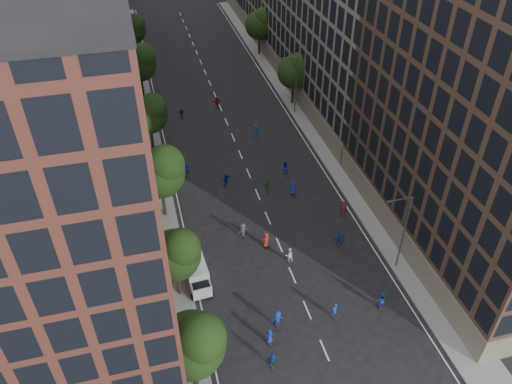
% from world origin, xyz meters
% --- Properties ---
extents(ground, '(240.00, 240.00, 0.00)m').
position_xyz_m(ground, '(0.00, 40.00, 0.00)').
color(ground, black).
rests_on(ground, ground).
extents(sidewalk_left, '(4.00, 105.00, 0.15)m').
position_xyz_m(sidewalk_left, '(-12.00, 47.50, 0.07)').
color(sidewalk_left, slate).
rests_on(sidewalk_left, ground).
extents(sidewalk_right, '(4.00, 105.00, 0.15)m').
position_xyz_m(sidewalk_right, '(12.00, 47.50, 0.07)').
color(sidewalk_right, slate).
rests_on(sidewalk_right, ground).
extents(bldg_left_a, '(14.00, 22.00, 30.00)m').
position_xyz_m(bldg_left_a, '(-19.00, 11.00, 15.00)').
color(bldg_left_a, '#52281F').
rests_on(bldg_left_a, ground).
extents(bldg_left_b, '(14.00, 26.00, 34.00)m').
position_xyz_m(bldg_left_b, '(-19.00, 35.00, 17.00)').
color(bldg_left_b, '#837255').
rests_on(bldg_left_b, ground).
extents(bldg_left_c, '(14.00, 20.00, 28.00)m').
position_xyz_m(bldg_left_c, '(-19.00, 58.00, 14.00)').
color(bldg_left_c, '#52281F').
rests_on(bldg_left_c, ground).
extents(bldg_right_a, '(14.00, 30.00, 36.00)m').
position_xyz_m(bldg_right_a, '(19.00, 15.00, 18.00)').
color(bldg_right_a, '#422E23').
rests_on(bldg_right_a, ground).
extents(bldg_right_b, '(14.00, 28.00, 33.00)m').
position_xyz_m(bldg_right_b, '(19.00, 44.00, 16.50)').
color(bldg_right_b, '#6D645A').
rests_on(bldg_right_b, ground).
extents(tree_left_0, '(5.20, 5.20, 8.83)m').
position_xyz_m(tree_left_0, '(-11.01, 3.85, 5.96)').
color(tree_left_0, black).
rests_on(tree_left_0, ground).
extents(tree_left_1, '(4.80, 4.80, 8.21)m').
position_xyz_m(tree_left_1, '(-11.02, 13.86, 5.55)').
color(tree_left_1, black).
rests_on(tree_left_1, ground).
extents(tree_left_2, '(5.60, 5.60, 9.45)m').
position_xyz_m(tree_left_2, '(-10.99, 25.83, 6.36)').
color(tree_left_2, black).
rests_on(tree_left_2, ground).
extents(tree_left_3, '(5.00, 5.00, 8.58)m').
position_xyz_m(tree_left_3, '(-11.02, 39.85, 5.82)').
color(tree_left_3, black).
rests_on(tree_left_3, ground).
extents(tree_left_4, '(5.40, 5.40, 9.08)m').
position_xyz_m(tree_left_4, '(-11.00, 55.84, 6.10)').
color(tree_left_4, black).
rests_on(tree_left_4, ground).
extents(tree_left_5, '(4.80, 4.80, 8.33)m').
position_xyz_m(tree_left_5, '(-11.02, 71.86, 5.68)').
color(tree_left_5, black).
rests_on(tree_left_5, ground).
extents(tree_right_a, '(5.00, 5.00, 8.39)m').
position_xyz_m(tree_right_a, '(11.38, 47.85, 5.63)').
color(tree_right_a, black).
rests_on(tree_right_a, ground).
extents(tree_right_b, '(5.20, 5.20, 8.83)m').
position_xyz_m(tree_right_b, '(11.39, 67.85, 5.96)').
color(tree_right_b, black).
rests_on(tree_right_b, ground).
extents(streetlamp_near, '(2.64, 0.22, 9.06)m').
position_xyz_m(streetlamp_near, '(10.37, 12.00, 5.17)').
color(streetlamp_near, '#595B60').
rests_on(streetlamp_near, ground).
extents(streetlamp_far, '(2.64, 0.22, 9.06)m').
position_xyz_m(streetlamp_far, '(10.37, 45.00, 5.17)').
color(streetlamp_far, '#595B60').
rests_on(streetlamp_far, ground).
extents(cargo_van, '(2.33, 4.55, 2.36)m').
position_xyz_m(cargo_van, '(-9.31, 14.83, 1.24)').
color(cargo_van, silver).
rests_on(cargo_van, ground).
extents(skater_0, '(0.81, 0.56, 1.57)m').
position_xyz_m(skater_0, '(-4.39, 6.53, 0.78)').
color(skater_0, navy).
rests_on(skater_0, ground).
extents(skater_1, '(0.71, 0.58, 1.70)m').
position_xyz_m(skater_1, '(2.09, 7.68, 0.85)').
color(skater_1, '#1733BB').
rests_on(skater_1, ground).
extents(skater_2, '(0.99, 0.82, 1.83)m').
position_xyz_m(skater_2, '(6.66, 7.64, 0.92)').
color(skater_2, '#13349B').
rests_on(skater_2, ground).
extents(skater_3, '(1.27, 0.80, 1.87)m').
position_xyz_m(skater_3, '(-3.24, 8.04, 0.93)').
color(skater_3, navy).
rests_on(skater_3, ground).
extents(skater_4, '(0.98, 0.52, 1.59)m').
position_xyz_m(skater_4, '(-4.77, 4.25, 0.79)').
color(skater_4, '#123D96').
rests_on(skater_4, ground).
extents(skater_5, '(1.61, 0.52, 1.74)m').
position_xyz_m(skater_5, '(6.14, 16.42, 0.87)').
color(skater_5, '#124093').
rests_on(skater_5, ground).
extents(skater_6, '(1.00, 0.79, 1.78)m').
position_xyz_m(skater_6, '(-1.44, 18.12, 0.89)').
color(skater_6, '#9F2D1A').
rests_on(skater_6, ground).
extents(skater_7, '(0.75, 0.53, 1.93)m').
position_xyz_m(skater_7, '(8.50, 20.95, 0.96)').
color(skater_7, maroon).
rests_on(skater_7, ground).
extents(skater_8, '(0.85, 0.67, 1.69)m').
position_xyz_m(skater_8, '(0.25, 15.44, 0.84)').
color(skater_8, white).
rests_on(skater_8, ground).
extents(skater_9, '(1.26, 1.02, 1.71)m').
position_xyz_m(skater_9, '(-3.46, 20.28, 0.85)').
color(skater_9, '#414146').
rests_on(skater_9, ground).
extents(skater_10, '(1.04, 0.76, 1.65)m').
position_xyz_m(skater_10, '(1.31, 27.49, 0.82)').
color(skater_10, '#206C2B').
rests_on(skater_10, ground).
extents(skater_11, '(1.52, 0.91, 1.56)m').
position_xyz_m(skater_11, '(-3.29, 29.85, 0.78)').
color(skater_11, '#1522AD').
rests_on(skater_11, ground).
extents(skater_12, '(0.86, 0.61, 1.63)m').
position_xyz_m(skater_12, '(4.09, 26.02, 0.82)').
color(skater_12, '#152FAC').
rests_on(skater_12, ground).
extents(skater_13, '(0.80, 0.65, 1.89)m').
position_xyz_m(skater_13, '(-7.69, 33.01, 0.95)').
color(skater_13, '#1F16BA').
rests_on(skater_13, ground).
extents(skater_14, '(1.02, 0.85, 1.87)m').
position_xyz_m(skater_14, '(4.38, 30.24, 0.93)').
color(skater_14, '#1722BB').
rests_on(skater_14, ground).
extents(skater_15, '(1.28, 0.84, 1.87)m').
position_xyz_m(skater_15, '(3.16, 39.90, 0.93)').
color(skater_15, '#133BA2').
rests_on(skater_15, ground).
extents(skater_16, '(1.03, 0.53, 1.69)m').
position_xyz_m(skater_16, '(-6.22, 47.44, 0.85)').
color(skater_16, '#151293').
rests_on(skater_16, ground).
extents(skater_17, '(1.62, 0.83, 1.67)m').
position_xyz_m(skater_17, '(-0.45, 49.80, 0.84)').
color(skater_17, maroon).
rests_on(skater_17, ground).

